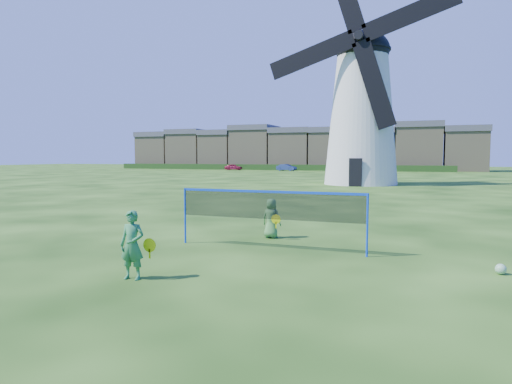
{
  "coord_description": "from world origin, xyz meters",
  "views": [
    {
      "loc": [
        4.35,
        -10.53,
        2.43
      ],
      "look_at": [
        0.2,
        0.5,
        1.5
      ],
      "focal_mm": 31.63,
      "sensor_mm": 36.0,
      "label": 1
    }
  ],
  "objects_px": {
    "windmill": "(362,108)",
    "badminton_net": "(269,206)",
    "player_boy": "(271,218)",
    "car_left": "(233,167)",
    "player_girl": "(132,245)",
    "play_ball": "(501,269)",
    "car_right": "(287,167)"
  },
  "relations": [
    {
      "from": "windmill",
      "to": "badminton_net",
      "type": "relative_size",
      "value": 3.89
    },
    {
      "from": "player_girl",
      "to": "windmill",
      "type": "bearing_deg",
      "value": 83.16
    },
    {
      "from": "windmill",
      "to": "player_girl",
      "type": "height_order",
      "value": "windmill"
    },
    {
      "from": "player_boy",
      "to": "car_right",
      "type": "distance_m",
      "value": 63.19
    },
    {
      "from": "badminton_net",
      "to": "car_left",
      "type": "relative_size",
      "value": 1.59
    },
    {
      "from": "windmill",
      "to": "play_ball",
      "type": "relative_size",
      "value": 89.34
    },
    {
      "from": "badminton_net",
      "to": "player_boy",
      "type": "height_order",
      "value": "badminton_net"
    },
    {
      "from": "badminton_net",
      "to": "player_girl",
      "type": "distance_m",
      "value": 4.04
    },
    {
      "from": "play_ball",
      "to": "car_left",
      "type": "bearing_deg",
      "value": 117.86
    },
    {
      "from": "car_right",
      "to": "player_girl",
      "type": "bearing_deg",
      "value": -153.18
    },
    {
      "from": "badminton_net",
      "to": "car_right",
      "type": "distance_m",
      "value": 64.87
    },
    {
      "from": "windmill",
      "to": "player_girl",
      "type": "distance_m",
      "value": 33.14
    },
    {
      "from": "badminton_net",
      "to": "car_right",
      "type": "xyz_separation_m",
      "value": [
        -18.26,
        62.24,
        -0.57
      ]
    },
    {
      "from": "windmill",
      "to": "car_left",
      "type": "xyz_separation_m",
      "value": [
        -26.99,
        34.32,
        -6.05
      ]
    },
    {
      "from": "badminton_net",
      "to": "player_girl",
      "type": "relative_size",
      "value": 3.67
    },
    {
      "from": "windmill",
      "to": "badminton_net",
      "type": "height_order",
      "value": "windmill"
    },
    {
      "from": "car_right",
      "to": "player_boy",
      "type": "bearing_deg",
      "value": -151.02
    },
    {
      "from": "play_ball",
      "to": "car_right",
      "type": "relative_size",
      "value": 0.06
    },
    {
      "from": "car_left",
      "to": "car_right",
      "type": "xyz_separation_m",
      "value": [
        10.25,
        -1.01,
        0.03
      ]
    },
    {
      "from": "player_boy",
      "to": "car_left",
      "type": "bearing_deg",
      "value": -58.26
    },
    {
      "from": "player_girl",
      "to": "player_boy",
      "type": "bearing_deg",
      "value": 71.38
    },
    {
      "from": "player_boy",
      "to": "play_ball",
      "type": "height_order",
      "value": "player_boy"
    },
    {
      "from": "car_left",
      "to": "badminton_net",
      "type": "bearing_deg",
      "value": -162.06
    },
    {
      "from": "badminton_net",
      "to": "car_left",
      "type": "xyz_separation_m",
      "value": [
        -28.51,
        63.25,
        -0.6
      ]
    },
    {
      "from": "player_boy",
      "to": "player_girl",
      "type": "bearing_deg",
      "value": 85.37
    },
    {
      "from": "play_ball",
      "to": "badminton_net",
      "type": "bearing_deg",
      "value": 172.54
    },
    {
      "from": "play_ball",
      "to": "car_left",
      "type": "height_order",
      "value": "car_left"
    },
    {
      "from": "badminton_net",
      "to": "car_right",
      "type": "relative_size",
      "value": 1.47
    },
    {
      "from": "play_ball",
      "to": "car_left",
      "type": "xyz_separation_m",
      "value": [
        -33.8,
        63.95,
        0.43
      ]
    },
    {
      "from": "play_ball",
      "to": "car_right",
      "type": "bearing_deg",
      "value": 110.52
    },
    {
      "from": "windmill",
      "to": "play_ball",
      "type": "height_order",
      "value": "windmill"
    },
    {
      "from": "badminton_net",
      "to": "play_ball",
      "type": "bearing_deg",
      "value": -7.46
    }
  ]
}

